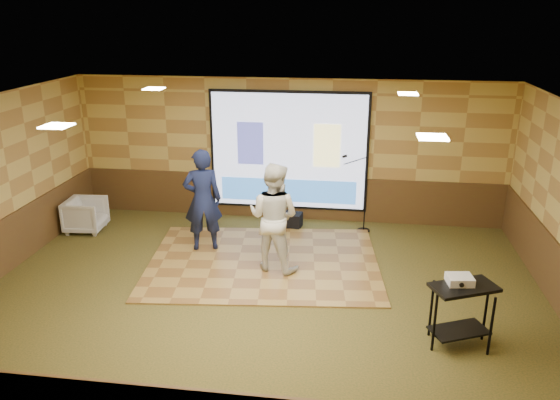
# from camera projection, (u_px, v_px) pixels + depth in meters

# --- Properties ---
(ground) EXTENTS (9.00, 9.00, 0.00)m
(ground) POSITION_uv_depth(u_px,v_px,m) (261.00, 296.00, 8.64)
(ground) COLOR #2C3719
(ground) RESTS_ON ground
(room_shell) EXTENTS (9.04, 7.04, 3.02)m
(room_shell) POSITION_uv_depth(u_px,v_px,m) (260.00, 169.00, 7.95)
(room_shell) COLOR tan
(room_shell) RESTS_ON ground
(wainscot_back) EXTENTS (9.00, 0.04, 0.95)m
(wainscot_back) POSITION_uv_depth(u_px,v_px,m) (288.00, 197.00, 11.74)
(wainscot_back) COLOR #53401B
(wainscot_back) RESTS_ON ground
(projector_screen) EXTENTS (3.32, 0.06, 2.52)m
(projector_screen) POSITION_uv_depth(u_px,v_px,m) (288.00, 152.00, 11.37)
(projector_screen) COLOR black
(projector_screen) RESTS_ON room_shell
(downlight_nw) EXTENTS (0.32, 0.32, 0.02)m
(downlight_nw) POSITION_uv_depth(u_px,v_px,m) (154.00, 89.00, 9.63)
(downlight_nw) COLOR #FFEEBF
(downlight_nw) RESTS_ON room_shell
(downlight_ne) EXTENTS (0.32, 0.32, 0.02)m
(downlight_ne) POSITION_uv_depth(u_px,v_px,m) (408.00, 94.00, 9.06)
(downlight_ne) COLOR #FFEEBF
(downlight_ne) RESTS_ON room_shell
(downlight_sw) EXTENTS (0.32, 0.32, 0.02)m
(downlight_sw) POSITION_uv_depth(u_px,v_px,m) (57.00, 126.00, 6.54)
(downlight_sw) COLOR #FFEEBF
(downlight_sw) RESTS_ON room_shell
(downlight_se) EXTENTS (0.32, 0.32, 0.02)m
(downlight_se) POSITION_uv_depth(u_px,v_px,m) (433.00, 137.00, 5.97)
(downlight_se) COLOR #FFEEBF
(downlight_se) RESTS_ON room_shell
(dance_floor) EXTENTS (4.36, 3.50, 0.03)m
(dance_floor) POSITION_uv_depth(u_px,v_px,m) (264.00, 262.00, 9.78)
(dance_floor) COLOR olive
(dance_floor) RESTS_ON ground
(player_left) EXTENTS (0.80, 0.64, 1.92)m
(player_left) POSITION_uv_depth(u_px,v_px,m) (203.00, 200.00, 10.00)
(player_left) COLOR #151D44
(player_left) RESTS_ON dance_floor
(player_right) EXTENTS (1.09, 0.95, 1.89)m
(player_right) POSITION_uv_depth(u_px,v_px,m) (274.00, 217.00, 9.22)
(player_right) COLOR silver
(player_right) RESTS_ON dance_floor
(av_table) EXTENTS (0.85, 0.45, 0.89)m
(av_table) POSITION_uv_depth(u_px,v_px,m) (462.00, 305.00, 7.19)
(av_table) COLOR black
(av_table) RESTS_ON ground
(projector) EXTENTS (0.36, 0.31, 0.11)m
(projector) POSITION_uv_depth(u_px,v_px,m) (460.00, 280.00, 7.14)
(projector) COLOR silver
(projector) RESTS_ON av_table
(mic_stand) EXTENTS (0.63, 0.26, 1.60)m
(mic_stand) POSITION_uv_depth(u_px,v_px,m) (362.00, 208.00, 11.05)
(mic_stand) COLOR black
(mic_stand) RESTS_ON ground
(banquet_chair) EXTENTS (0.80, 0.78, 0.68)m
(banquet_chair) POSITION_uv_depth(u_px,v_px,m) (86.00, 215.00, 11.10)
(banquet_chair) COLOR gray
(banquet_chair) RESTS_ON ground
(duffel_bag) EXTENTS (0.53, 0.40, 0.31)m
(duffel_bag) POSITION_uv_depth(u_px,v_px,m) (290.00, 220.00, 11.35)
(duffel_bag) COLOR black
(duffel_bag) RESTS_ON ground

